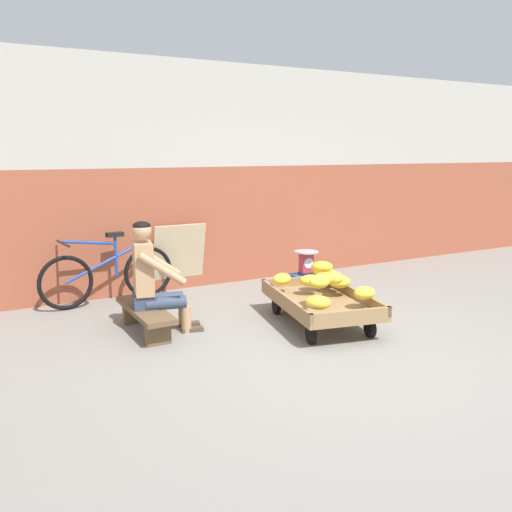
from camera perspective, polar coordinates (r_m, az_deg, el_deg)
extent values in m
plane|color=gray|center=(4.97, 9.88, -10.69)|extent=(80.00, 80.00, 0.00)
cube|color=#A35138|center=(7.51, -5.71, 3.14)|extent=(16.00, 0.30, 1.60)
cube|color=#B7B2A8|center=(7.46, -5.93, 14.43)|extent=(16.00, 0.30, 1.35)
cube|color=#99754C|center=(5.81, 6.73, -4.93)|extent=(1.12, 1.58, 0.05)
cube|color=#99754C|center=(5.65, 3.02, -4.55)|extent=(0.33, 1.42, 0.10)
cube|color=#99754C|center=(5.96, 10.27, -3.88)|extent=(0.33, 1.42, 0.10)
cube|color=#99754C|center=(6.42, 4.22, -2.66)|extent=(0.83, 0.21, 0.10)
cube|color=#99754C|center=(5.19, 9.88, -6.13)|extent=(0.83, 0.21, 0.10)
cylinder|color=black|center=(6.19, 2.13, -5.26)|extent=(0.09, 0.19, 0.18)
cylinder|color=black|center=(6.42, 7.46, -4.75)|extent=(0.09, 0.19, 0.18)
cylinder|color=black|center=(5.30, 5.76, -8.16)|extent=(0.09, 0.19, 0.18)
cylinder|color=black|center=(5.56, 11.80, -7.40)|extent=(0.09, 0.19, 0.18)
ellipsoid|color=gold|center=(5.14, 6.50, -4.84)|extent=(0.30, 0.29, 0.13)
ellipsoid|color=yellow|center=(6.10, 8.07, -2.35)|extent=(0.30, 0.28, 0.13)
ellipsoid|color=gold|center=(5.95, 8.75, -2.70)|extent=(0.27, 0.22, 0.13)
ellipsoid|color=yellow|center=(6.26, 7.57, -2.01)|extent=(0.25, 0.19, 0.13)
ellipsoid|color=yellow|center=(6.03, 2.73, -2.41)|extent=(0.29, 0.26, 0.13)
ellipsoid|color=yellow|center=(5.55, 11.25, -3.80)|extent=(0.26, 0.21, 0.13)
ellipsoid|color=gold|center=(6.40, 7.06, -1.70)|extent=(0.29, 0.26, 0.13)
ellipsoid|color=yellow|center=(5.98, 5.73, -2.57)|extent=(0.30, 0.27, 0.13)
ellipsoid|color=gold|center=(5.51, 7.12, -2.37)|extent=(0.25, 0.20, 0.13)
ellipsoid|color=yellow|center=(5.60, 7.97, -2.30)|extent=(0.28, 0.25, 0.13)
ellipsoid|color=gold|center=(6.06, 6.90, -1.13)|extent=(0.30, 0.28, 0.13)
ellipsoid|color=yellow|center=(5.43, 6.63, -2.68)|extent=(0.28, 0.24, 0.13)
cube|color=brown|center=(5.63, -11.50, -5.50)|extent=(0.30, 1.10, 0.05)
cube|color=brown|center=(6.02, -12.56, -5.79)|extent=(0.24, 0.08, 0.22)
cube|color=brown|center=(5.32, -10.19, -7.96)|extent=(0.24, 0.08, 0.22)
cylinder|color=tan|center=(5.79, -7.59, -6.03)|extent=(0.10, 0.10, 0.27)
cube|color=#4C3D2D|center=(5.84, -6.98, -7.07)|extent=(0.23, 0.13, 0.04)
cylinder|color=#38425B|center=(5.72, -9.62, -4.40)|extent=(0.42, 0.21, 0.13)
cylinder|color=tan|center=(5.62, -7.29, -6.55)|extent=(0.10, 0.10, 0.27)
cube|color=#4C3D2D|center=(5.67, -6.66, -7.61)|extent=(0.23, 0.13, 0.04)
cylinder|color=#38425B|center=(5.54, -9.38, -4.88)|extent=(0.42, 0.21, 0.13)
cube|color=#38425B|center=(5.60, -11.54, -4.57)|extent=(0.27, 0.32, 0.14)
cube|color=tan|center=(5.53, -11.67, -1.27)|extent=(0.24, 0.35, 0.52)
cylinder|color=tan|center=(5.73, -10.28, -0.51)|extent=(0.48, 0.17, 0.36)
cylinder|color=tan|center=(5.34, -9.77, -1.34)|extent=(0.48, 0.17, 0.36)
sphere|color=tan|center=(5.46, -11.82, 2.58)|extent=(0.19, 0.19, 0.19)
ellipsoid|color=black|center=(5.45, -11.85, 3.12)|extent=(0.17, 0.17, 0.09)
cube|color=#234CA8|center=(6.87, 5.21, -3.12)|extent=(0.36, 0.28, 0.30)
cylinder|color=#28282D|center=(6.84, 5.24, -1.78)|extent=(0.20, 0.20, 0.03)
cube|color=#C6384C|center=(6.81, 5.26, -0.67)|extent=(0.16, 0.10, 0.24)
cylinder|color=white|center=(6.76, 5.51, -0.76)|extent=(0.13, 0.01, 0.13)
cylinder|color=#B2B5BA|center=(6.78, 5.28, 0.44)|extent=(0.30, 0.30, 0.01)
torus|color=black|center=(6.66, -19.23, -2.66)|extent=(0.64, 0.11, 0.64)
torus|color=black|center=(6.98, -11.16, -1.63)|extent=(0.64, 0.11, 0.64)
cylinder|color=#234299|center=(6.76, -15.18, -0.49)|extent=(1.03, 0.14, 0.43)
cylinder|color=#234299|center=(6.79, -14.40, -0.07)|extent=(0.04, 0.04, 0.48)
cylinder|color=#234299|center=(6.66, -16.94, 1.34)|extent=(0.62, 0.10, 0.12)
cube|color=black|center=(6.74, -14.51, 2.19)|extent=(0.21, 0.12, 0.05)
cylinder|color=black|center=(6.57, -19.48, 1.24)|extent=(0.07, 0.48, 0.03)
cube|color=#C6B289|center=(7.23, -8.05, -0.13)|extent=(0.70, 0.22, 0.88)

